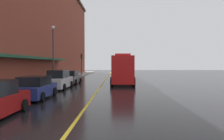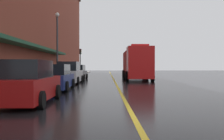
% 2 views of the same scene
% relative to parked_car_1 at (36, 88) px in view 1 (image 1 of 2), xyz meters
% --- Properties ---
extents(ground_plane, '(112.00, 112.00, 0.00)m').
position_rel_parked_car_1_xyz_m(ground_plane, '(4.02, 16.73, -0.76)').
color(ground_plane, black).
extents(sidewalk_left, '(2.40, 70.00, 0.15)m').
position_rel_parked_car_1_xyz_m(sidewalk_left, '(-2.18, 16.73, -0.69)').
color(sidewalk_left, '#9E9B93').
rests_on(sidewalk_left, ground).
extents(lane_center_stripe, '(0.16, 70.00, 0.01)m').
position_rel_parked_car_1_xyz_m(lane_center_stripe, '(4.02, 16.73, -0.76)').
color(lane_center_stripe, gold).
rests_on(lane_center_stripe, ground).
extents(brick_building_left, '(14.44, 64.00, 17.69)m').
position_rel_parked_car_1_xyz_m(brick_building_left, '(-10.01, 15.73, 8.09)').
color(brick_building_left, brown).
rests_on(brick_building_left, ground).
extents(parked_car_1, '(2.08, 4.57, 1.61)m').
position_rel_parked_car_1_xyz_m(parked_car_1, '(0.00, 0.00, 0.00)').
color(parked_car_1, navy).
rests_on(parked_car_1, ground).
extents(parked_car_2, '(2.03, 4.80, 1.87)m').
position_rel_parked_car_1_xyz_m(parked_car_2, '(0.06, 6.25, 0.11)').
color(parked_car_2, silver).
rests_on(parked_car_2, ground).
extents(parked_car_3, '(2.20, 4.51, 1.63)m').
position_rel_parked_car_1_xyz_m(parked_car_3, '(-0.01, 12.08, 0.01)').
color(parked_car_3, '#595B60').
rests_on(parked_car_3, ground).
extents(fire_truck, '(2.86, 9.29, 3.61)m').
position_rel_parked_car_1_xyz_m(fire_truck, '(6.49, 12.18, 0.96)').
color(fire_truck, red).
rests_on(fire_truck, ground).
extents(parking_meter_0, '(0.14, 0.18, 1.33)m').
position_rel_parked_car_1_xyz_m(parking_meter_0, '(-1.33, 13.08, 0.30)').
color(parking_meter_0, '#4C4C51').
rests_on(parking_meter_0, sidewalk_left).
extents(parking_meter_1, '(0.14, 0.18, 1.33)m').
position_rel_parked_car_1_xyz_m(parking_meter_1, '(-1.33, 10.38, 0.30)').
color(parking_meter_1, '#4C4C51').
rests_on(parking_meter_1, sidewalk_left).
extents(street_lamp_left, '(0.44, 0.44, 6.94)m').
position_rel_parked_car_1_xyz_m(street_lamp_left, '(-1.93, 11.24, 3.64)').
color(street_lamp_left, '#33383D').
rests_on(street_lamp_left, sidewalk_left).
extents(traffic_light_near, '(0.38, 0.36, 4.30)m').
position_rel_parked_car_1_xyz_m(traffic_light_near, '(-1.26, 28.85, 2.39)').
color(traffic_light_near, '#232326').
rests_on(traffic_light_near, sidewalk_left).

